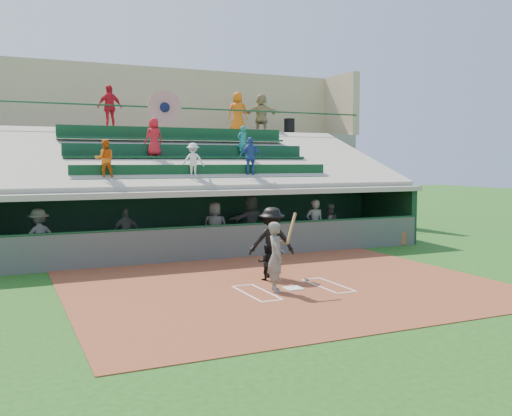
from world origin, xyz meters
name	(u,v)px	position (x,y,z in m)	size (l,w,h in m)	color
ground	(293,290)	(0.00, 0.00, 0.00)	(100.00, 100.00, 0.00)	#1A4A14
dirt_slab	(284,285)	(0.00, 0.50, 0.01)	(11.00, 9.00, 0.02)	brown
home_plate	(293,288)	(0.00, 0.00, 0.04)	(0.43, 0.43, 0.03)	white
batters_box_chalk	(293,289)	(0.00, 0.00, 0.02)	(2.65, 1.85, 0.01)	white
dugout_floor	(205,251)	(0.00, 6.75, 0.02)	(16.00, 3.50, 0.04)	gray
concourse_slab	(157,182)	(0.00, 13.50, 2.30)	(20.00, 3.00, 4.60)	gray
grandstand	(175,185)	(0.00, 10.51, 2.26)	(20.40, 10.40, 7.80)	#4D524D
batter_at_plate	(276,256)	(-0.53, -0.08, 0.90)	(0.91, 0.78, 1.95)	#545651
catcher	(266,262)	(-0.15, 1.28, 0.51)	(0.48, 0.37, 0.99)	black
home_umpire	(272,242)	(0.17, 1.60, 1.00)	(1.26, 0.73, 1.95)	black
dugout_bench	(199,240)	(0.14, 7.87, 0.28)	(15.98, 0.48, 0.48)	brown
dugout_player_a	(39,237)	(-5.64, 6.06, 0.92)	(1.14, 0.65, 1.76)	#5C5F5A
dugout_player_b	(126,233)	(-2.88, 6.48, 0.87)	(0.97, 0.40, 1.65)	#545753
dugout_player_c	(215,227)	(0.16, 6.13, 0.93)	(0.87, 0.57, 1.79)	#51534E
dugout_player_d	(251,221)	(1.95, 7.06, 1.01)	(1.80, 0.57, 1.94)	#5B5D58
dugout_player_e	(315,224)	(3.87, 5.58, 0.94)	(0.66, 0.43, 1.80)	#595B56
dugout_player_f	(330,224)	(4.95, 6.29, 0.82)	(0.76, 0.59, 1.56)	#5F615C
trash_bin	(289,127)	(6.77, 13.17, 5.00)	(0.54, 0.54, 0.80)	black
concourse_staff_a	(110,107)	(-2.32, 12.15, 5.54)	(1.10, 0.46, 1.87)	red
concourse_staff_b	(238,112)	(3.71, 12.58, 5.56)	(0.94, 0.61, 1.92)	#DD5D0D
concourse_staff_c	(261,114)	(5.11, 12.95, 5.58)	(1.81, 0.58, 1.96)	tan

